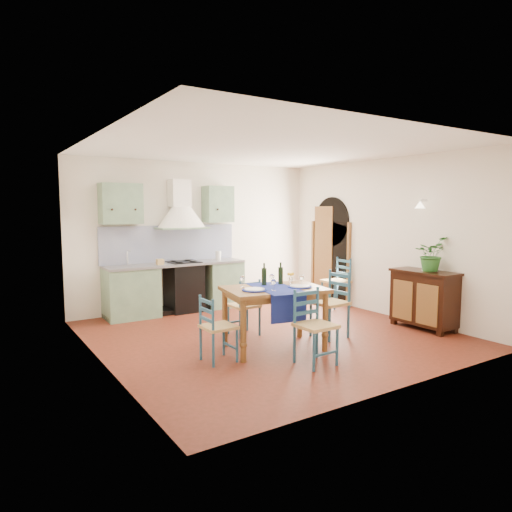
% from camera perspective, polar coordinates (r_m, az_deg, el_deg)
% --- Properties ---
extents(floor, '(5.00, 5.00, 0.00)m').
position_cam_1_polar(floor, '(7.09, 1.76, -9.73)').
color(floor, '#461C0F').
rests_on(floor, ground).
extents(back_wall, '(5.00, 0.96, 2.80)m').
position_cam_1_polar(back_wall, '(8.66, -9.42, 0.13)').
color(back_wall, silver).
rests_on(back_wall, ground).
extents(right_wall, '(0.26, 5.00, 2.80)m').
position_cam_1_polar(right_wall, '(8.70, 14.40, 1.95)').
color(right_wall, silver).
rests_on(right_wall, ground).
extents(left_wall, '(0.04, 5.00, 2.80)m').
position_cam_1_polar(left_wall, '(5.81, -18.96, 0.51)').
color(left_wall, silver).
rests_on(left_wall, ground).
extents(ceiling, '(5.00, 5.00, 0.01)m').
position_cam_1_polar(ceiling, '(6.88, 1.84, 13.36)').
color(ceiling, silver).
rests_on(ceiling, back_wall).
extents(dining_table, '(1.47, 1.15, 1.16)m').
position_cam_1_polar(dining_table, '(6.23, 2.34, -4.88)').
color(dining_table, brown).
rests_on(dining_table, ground).
extents(chair_near, '(0.44, 0.44, 0.92)m').
position_cam_1_polar(chair_near, '(5.73, 7.27, -8.65)').
color(chair_near, navy).
rests_on(chair_near, ground).
extents(chair_far, '(0.41, 0.41, 0.86)m').
position_cam_1_polar(chair_far, '(6.93, -1.39, -6.30)').
color(chair_far, navy).
rests_on(chair_far, ground).
extents(chair_left, '(0.40, 0.40, 0.84)m').
position_cam_1_polar(chair_left, '(5.79, -4.96, -8.93)').
color(chair_left, navy).
rests_on(chair_left, ground).
extents(chair_right, '(0.49, 0.49, 0.98)m').
position_cam_1_polar(chair_right, '(6.94, 9.40, -5.83)').
color(chair_right, navy).
rests_on(chair_right, ground).
extents(chair_spare, '(0.46, 0.46, 0.95)m').
position_cam_1_polar(chair_spare, '(9.07, 10.13, -3.16)').
color(chair_spare, navy).
rests_on(chair_spare, ground).
extents(sideboard, '(0.50, 1.05, 0.94)m').
position_cam_1_polar(sideboard, '(7.78, 20.25, -4.85)').
color(sideboard, black).
rests_on(sideboard, ground).
extents(potted_plant, '(0.59, 0.54, 0.55)m').
position_cam_1_polar(potted_plant, '(7.65, 20.98, 0.24)').
color(potted_plant, '#266125').
rests_on(potted_plant, sideboard).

